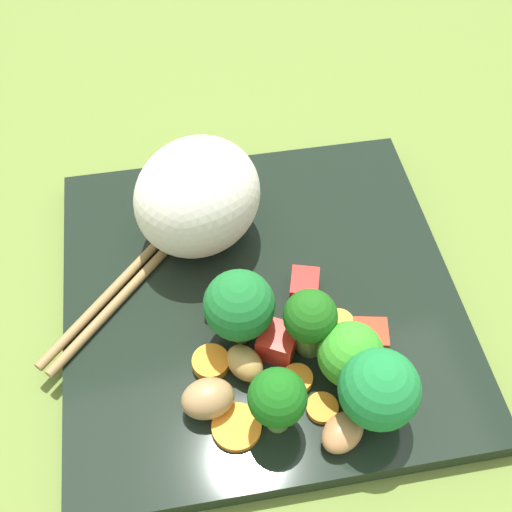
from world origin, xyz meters
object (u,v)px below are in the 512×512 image
at_px(rice_mound, 198,197).
at_px(chopstick_pair, 150,259).
at_px(carrot_slice_1, 339,322).
at_px(broccoli_floret_1, 278,399).
at_px(square_plate, 260,298).

height_order(rice_mound, chopstick_pair, rice_mound).
relative_size(rice_mound, carrot_slice_1, 4.57).
bearing_deg(rice_mound, broccoli_floret_1, -173.42).
relative_size(square_plate, rice_mound, 2.94).
bearing_deg(carrot_slice_1, square_plate, 50.34).
distance_m(square_plate, broccoli_floret_1, 0.11).
bearing_deg(square_plate, chopstick_pair, 58.32).
xyz_separation_m(rice_mound, carrot_slice_1, (-0.10, -0.08, -0.04)).
height_order(carrot_slice_1, chopstick_pair, chopstick_pair).
xyz_separation_m(broccoli_floret_1, carrot_slice_1, (0.06, -0.06, -0.03)).
height_order(rice_mound, broccoli_floret_1, rice_mound).
bearing_deg(chopstick_pair, carrot_slice_1, 101.63).
height_order(square_plate, broccoli_floret_1, broccoli_floret_1).
xyz_separation_m(square_plate, chopstick_pair, (0.05, 0.07, 0.01)).
height_order(rice_mound, carrot_slice_1, rice_mound).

